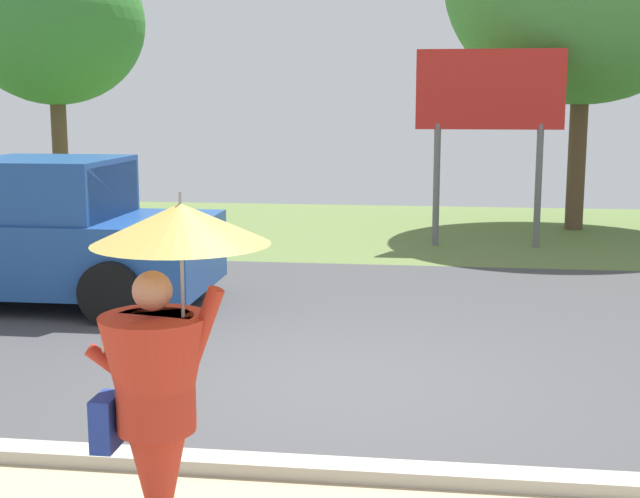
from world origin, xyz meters
name	(u,v)px	position (x,y,z in m)	size (l,w,h in m)	color
ground_plane	(368,313)	(0.00, 2.95, -0.05)	(40.00, 22.00, 0.20)	#424244
monk_pedestrian	(162,381)	(-0.66, -3.27, 1.08)	(1.05, 0.96, 2.13)	#B22D1E
pickup_truck	(15,236)	(-4.60, 2.82, 0.87)	(5.20, 2.28, 1.88)	#1E478C
roadside_billboard	(490,104)	(1.74, 8.07, 2.55)	(2.60, 0.12, 3.50)	slate
tree_right_mid	(54,23)	(-7.94, 11.77, 4.37)	(4.14, 4.14, 6.27)	brown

